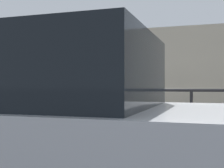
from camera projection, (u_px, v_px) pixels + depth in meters
The scene contains 6 objects.
sidewalk_curb at pixel (132, 157), 5.12m from camera, with size 36.00×2.58×0.14m, color #9E9B93.
parking_meter at pixel (93, 93), 4.43m from camera, with size 0.18×0.19×1.44m.
pedestrian_at_meter at pixel (137, 98), 4.46m from camera, with size 0.60×0.74×1.71m.
parked_sedan_silver at pixel (36, 131), 2.81m from camera, with size 4.60×1.83×1.76m.
background_railing at pixel (145, 104), 6.18m from camera, with size 24.06×0.06×1.10m.
backdrop_wall at pixel (163, 80), 8.46m from camera, with size 32.00×0.50×2.92m, color #ADA38E.
Camera 1 is at (1.26, -3.69, 1.31)m, focal length 47.82 mm.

